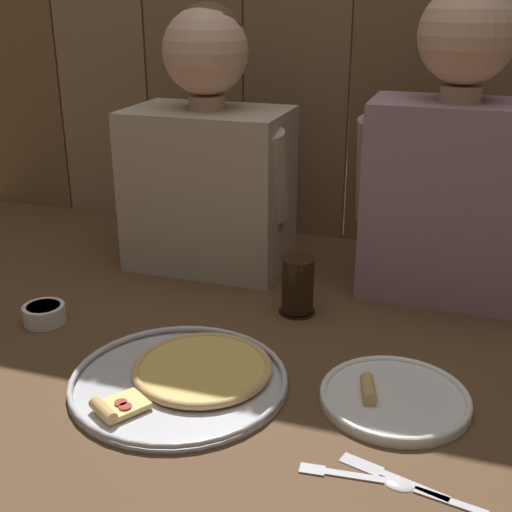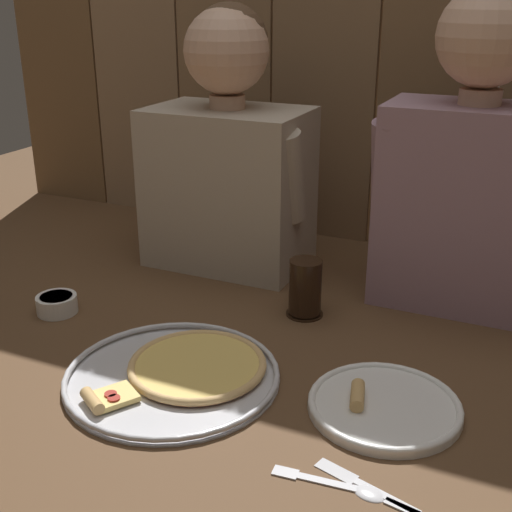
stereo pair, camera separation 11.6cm
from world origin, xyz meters
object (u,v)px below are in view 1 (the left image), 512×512
object	(u,v)px
pizza_tray	(187,376)
dinner_plate	(394,398)
diner_right	(454,155)
diner_left	(208,153)
dipping_bowl	(44,313)
drinking_glass	(297,286)

from	to	relation	value
pizza_tray	dinner_plate	world-z (taller)	dinner_plate
pizza_tray	diner_right	bearing A→B (deg)	53.22
diner_right	diner_left	bearing A→B (deg)	179.97
pizza_tray	dipping_bowl	distance (m)	0.37
dinner_plate	diner_left	distance (m)	0.72
dinner_plate	diner_left	xyz separation A→B (m)	(-0.50, 0.46, 0.26)
pizza_tray	diner_right	xyz separation A→B (m)	(0.38, 0.50, 0.29)
diner_left	diner_right	xyz separation A→B (m)	(0.54, -0.00, 0.04)
diner_left	diner_right	world-z (taller)	diner_right
drinking_glass	pizza_tray	bearing A→B (deg)	-109.13
pizza_tray	drinking_glass	bearing A→B (deg)	70.87
dipping_bowl	drinking_glass	bearing A→B (deg)	23.56
drinking_glass	diner_right	world-z (taller)	diner_right
dinner_plate	drinking_glass	size ratio (longest dim) A/B	2.03
drinking_glass	diner_left	world-z (taller)	diner_left
dipping_bowl	diner_right	xyz separation A→B (m)	(0.73, 0.40, 0.28)
dinner_plate	dipping_bowl	size ratio (longest dim) A/B	2.93
pizza_tray	dipping_bowl	world-z (taller)	dipping_bowl
diner_right	dipping_bowl	bearing A→B (deg)	-151.47
pizza_tray	drinking_glass	xyz separation A→B (m)	(0.11, 0.31, 0.05)
drinking_glass	diner_left	bearing A→B (deg)	143.57
drinking_glass	diner_left	size ratio (longest dim) A/B	0.20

